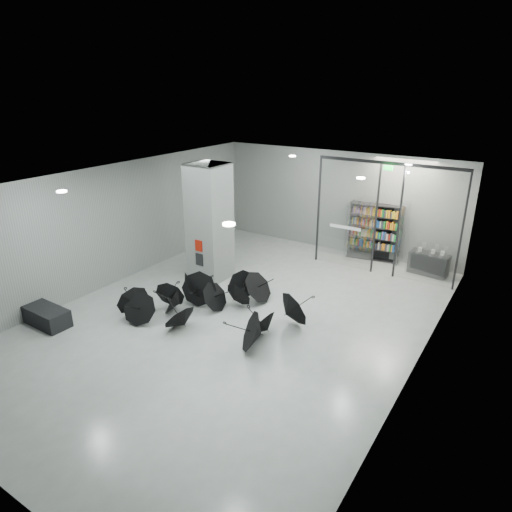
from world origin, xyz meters
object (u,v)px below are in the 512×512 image
Objects in this scene: column at (210,222)px; bookshelf at (375,232)px; umbrella_cluster at (213,306)px; bench at (45,316)px; shop_counter at (429,264)px.

bookshelf is (4.21, 4.75, -0.90)m from column.
bench is at bearing -141.91° from umbrella_cluster.
umbrella_cluster is (1.85, -2.26, -1.68)m from column.
umbrella_cluster reaches higher than shop_counter.
column reaches higher than bookshelf.
shop_counter is (8.28, 9.57, 0.15)m from bench.
bookshelf is at bearing 71.41° from umbrella_cluster.
bookshelf is 7.44m from umbrella_cluster.
bench is at bearing -123.57° from shop_counter.
bookshelf reaches higher than shop_counter.
bench is at bearing -130.52° from bookshelf.
column reaches higher than bench.
umbrella_cluster is (-2.36, -7.01, -0.78)m from bookshelf.
bookshelf is at bearing 59.58° from bench.
shop_counter is at bearing 50.25° from bench.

